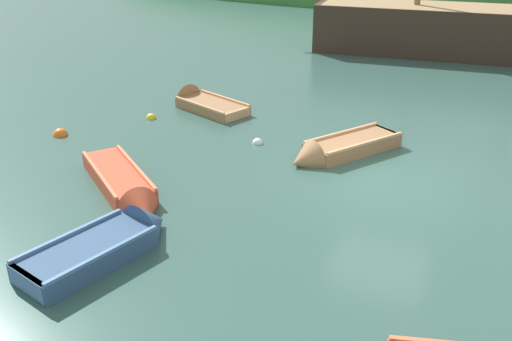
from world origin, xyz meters
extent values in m
plane|color=#33564C|center=(0.00, 0.00, 0.00)|extent=(120.00, 120.00, 0.00)
cube|color=#38281E|center=(0.75, 14.60, 0.66)|extent=(13.79, 4.28, 2.92)
cube|color=#997A51|center=(0.75, 14.60, 2.07)|extent=(13.23, 3.98, 0.10)
cube|color=#9E7047|center=(-1.25, 1.64, 0.12)|extent=(2.37, 2.87, 0.48)
cone|color=#9E7047|center=(-2.19, 0.20, 0.12)|extent=(1.20, 1.11, 0.99)
cube|color=tan|center=(-0.53, 2.75, 0.19)|extent=(0.85, 0.61, 0.34)
cube|color=tan|center=(-1.51, 1.24, 0.30)|extent=(0.90, 0.67, 0.05)
cube|color=tan|center=(-0.99, 2.04, 0.30)|extent=(0.90, 0.67, 0.05)
cube|color=tan|center=(-1.65, 1.90, 0.39)|extent=(1.54, 2.30, 0.07)
cube|color=tan|center=(-0.85, 1.38, 0.39)|extent=(1.54, 2.30, 0.07)
cube|color=#9E7047|center=(-6.35, 3.23, 0.09)|extent=(2.70, 2.02, 0.41)
cone|color=#9E7047|center=(-7.77, 3.81, 0.09)|extent=(1.00, 1.27, 1.12)
cube|color=tan|center=(-5.27, 2.78, 0.15)|extent=(0.51, 1.03, 0.29)
cube|color=tan|center=(-6.75, 3.39, 0.23)|extent=(0.58, 1.07, 0.05)
cube|color=tan|center=(-5.96, 3.06, 0.23)|extent=(0.58, 1.07, 0.05)
cube|color=tan|center=(-6.14, 3.73, 0.32)|extent=(2.24, 0.98, 0.07)
cube|color=tan|center=(-6.56, 2.72, 0.32)|extent=(2.24, 0.98, 0.07)
cube|color=#335175|center=(-4.48, -5.72, 0.14)|extent=(1.82, 2.76, 0.52)
cone|color=#335175|center=(-4.04, -4.19, 0.14)|extent=(1.24, 0.92, 1.10)
cube|color=#4F75A1|center=(-4.82, -6.89, 0.22)|extent=(1.04, 0.40, 0.36)
cube|color=#4F75A1|center=(-4.36, -5.29, 0.34)|extent=(1.07, 0.47, 0.05)
cube|color=#4F75A1|center=(-4.61, -6.14, 0.34)|extent=(1.07, 0.47, 0.05)
cube|color=#4F75A1|center=(-3.96, -5.87, 0.43)|extent=(0.77, 2.41, 0.07)
cube|color=#4F75A1|center=(-5.00, -5.57, 0.43)|extent=(0.77, 2.41, 0.07)
cube|color=#C64C2D|center=(-5.94, -2.64, 0.12)|extent=(2.95, 2.63, 0.49)
cone|color=#C64C2D|center=(-4.48, -3.80, 0.12)|extent=(1.15, 1.18, 0.92)
cube|color=#FF6E48|center=(-7.07, -1.74, 0.20)|extent=(0.64, 0.76, 0.34)
cube|color=#FF6E48|center=(-5.53, -2.97, 0.31)|extent=(0.70, 0.81, 0.05)
cube|color=#FF6E48|center=(-6.35, -2.31, 0.31)|extent=(0.70, 0.81, 0.05)
cube|color=#FF6E48|center=(-6.22, -2.99, 0.40)|extent=(2.35, 1.89, 0.07)
cube|color=#FF6E48|center=(-5.66, -2.29, 0.40)|extent=(2.35, 1.89, 0.07)
sphere|color=white|center=(-3.88, 1.16, 0.00)|extent=(0.30, 0.30, 0.30)
sphere|color=orange|center=(-9.47, -0.50, 0.00)|extent=(0.43, 0.43, 0.43)
sphere|color=yellow|center=(-7.82, 1.82, 0.00)|extent=(0.33, 0.33, 0.33)
camera|label=1|loc=(2.04, -13.06, 6.17)|focal=40.91mm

